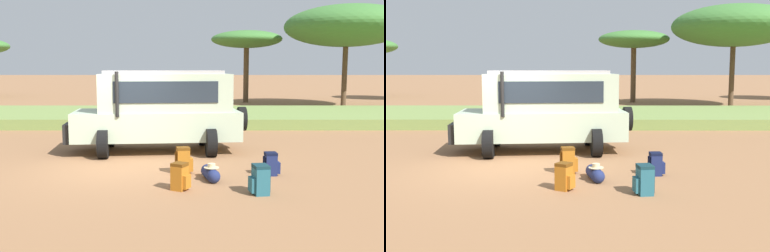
% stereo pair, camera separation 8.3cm
% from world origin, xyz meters
% --- Properties ---
extents(ground_plane, '(320.00, 320.00, 0.00)m').
position_xyz_m(ground_plane, '(0.00, 0.00, 0.00)').
color(ground_plane, '#936642').
extents(grass_bank, '(120.00, 7.00, 0.44)m').
position_xyz_m(grass_bank, '(0.00, 10.44, 0.22)').
color(grass_bank, olive).
rests_on(grass_bank, ground_plane).
extents(safari_vehicle, '(5.43, 3.02, 2.44)m').
position_xyz_m(safari_vehicle, '(0.80, 2.36, 1.29)').
color(safari_vehicle, '#B2C6A8').
rests_on(safari_vehicle, ground_plane).
extents(backpack_beside_front_wheel, '(0.39, 0.32, 0.54)m').
position_xyz_m(backpack_beside_front_wheel, '(3.62, -0.71, 0.26)').
color(backpack_beside_front_wheel, navy).
rests_on(backpack_beside_front_wheel, ground_plane).
extents(backpack_cluster_center, '(0.44, 0.35, 0.64)m').
position_xyz_m(backpack_cluster_center, '(1.55, -0.54, 0.31)').
color(backpack_cluster_center, '#B26619').
rests_on(backpack_cluster_center, ground_plane).
extents(backpack_near_rear_wheel, '(0.43, 0.42, 0.60)m').
position_xyz_m(backpack_near_rear_wheel, '(3.11, -2.32, 0.29)').
color(backpack_near_rear_wheel, '#235B6B').
rests_on(backpack_near_rear_wheel, ground_plane).
extents(backpack_outermost, '(0.43, 0.40, 0.57)m').
position_xyz_m(backpack_outermost, '(1.50, -2.01, 0.28)').
color(backpack_outermost, '#B26619').
rests_on(backpack_outermost, ground_plane).
extents(duffel_bag_low_black_case, '(0.42, 0.89, 0.40)m').
position_xyz_m(duffel_bag_low_black_case, '(2.17, -1.17, 0.16)').
color(duffel_bag_low_black_case, navy).
rests_on(duffel_bag_low_black_case, ground_plane).
extents(acacia_tree_left_mid, '(5.16, 4.85, 5.23)m').
position_xyz_m(acacia_tree_left_mid, '(5.73, 22.10, 4.55)').
color(acacia_tree_left_mid, brown).
rests_on(acacia_tree_left_mid, ground_plane).
extents(acacia_tree_centre_back, '(7.96, 8.56, 6.54)m').
position_xyz_m(acacia_tree_centre_back, '(11.75, 18.50, 5.21)').
color(acacia_tree_centre_back, brown).
rests_on(acacia_tree_centre_back, ground_plane).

